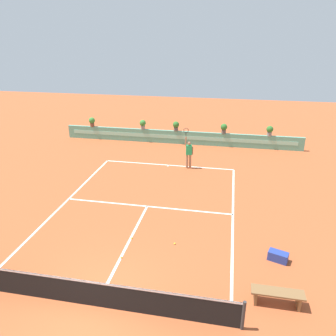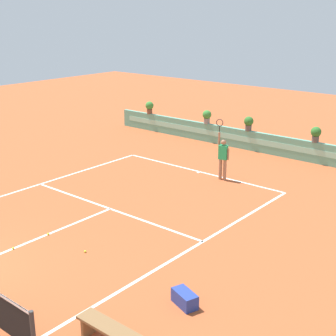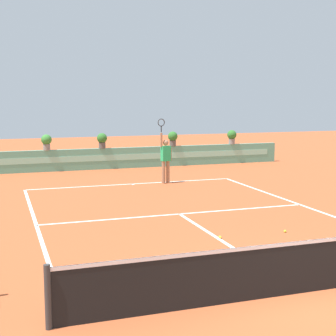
# 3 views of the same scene
# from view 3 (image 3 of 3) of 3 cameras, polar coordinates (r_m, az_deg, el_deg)

# --- Properties ---
(ground_plane) EXTENTS (60.00, 60.00, 0.00)m
(ground_plane) POSITION_cam_3_polar(r_m,az_deg,el_deg) (14.68, 1.85, -5.53)
(ground_plane) COLOR #A84C28
(court_lines) EXTENTS (8.32, 11.94, 0.01)m
(court_lines) POSITION_cam_3_polar(r_m,az_deg,el_deg) (15.33, 0.90, -4.92)
(court_lines) COLOR white
(court_lines) RESTS_ON ground
(net) EXTENTS (8.92, 0.10, 1.00)m
(net) POSITION_cam_3_polar(r_m,az_deg,el_deg) (9.38, 15.07, -10.45)
(net) COLOR #333333
(net) RESTS_ON ground
(back_wall_barrier) EXTENTS (18.00, 0.21, 1.00)m
(back_wall_barrier) POSITION_cam_3_polar(r_m,az_deg,el_deg) (24.45, -6.74, 1.07)
(back_wall_barrier) COLOR #599E84
(back_wall_barrier) RESTS_ON ground
(tennis_player) EXTENTS (0.61, 0.28, 2.58)m
(tennis_player) POSITION_cam_3_polar(r_m,az_deg,el_deg) (20.18, -0.27, 1.23)
(tennis_player) COLOR #9E7051
(tennis_player) RESTS_ON ground
(tennis_ball_near_baseline) EXTENTS (0.07, 0.07, 0.07)m
(tennis_ball_near_baseline) POSITION_cam_3_polar(r_m,az_deg,el_deg) (12.58, 5.86, -7.72)
(tennis_ball_near_baseline) COLOR #CCE033
(tennis_ball_near_baseline) RESTS_ON ground
(tennis_ball_mid_court) EXTENTS (0.07, 0.07, 0.07)m
(tennis_ball_mid_court) POSITION_cam_3_polar(r_m,az_deg,el_deg) (13.38, 13.00, -6.93)
(tennis_ball_mid_court) COLOR #CCE033
(tennis_ball_mid_court) RESTS_ON ground
(tennis_ball_by_sideline) EXTENTS (0.07, 0.07, 0.07)m
(tennis_ball_by_sideline) POSITION_cam_3_polar(r_m,az_deg,el_deg) (11.48, 8.44, -9.32)
(tennis_ball_by_sideline) COLOR #CCE033
(tennis_ball_by_sideline) RESTS_ON ground
(potted_plant_right) EXTENTS (0.48, 0.48, 0.72)m
(potted_plant_right) POSITION_cam_3_polar(r_m,az_deg,el_deg) (25.23, 0.54, 3.42)
(potted_plant_right) COLOR #514C47
(potted_plant_right) RESTS_ON back_wall_barrier
(potted_plant_centre) EXTENTS (0.48, 0.48, 0.72)m
(potted_plant_centre) POSITION_cam_3_polar(r_m,az_deg,el_deg) (24.30, -7.42, 3.18)
(potted_plant_centre) COLOR #514C47
(potted_plant_centre) RESTS_ON back_wall_barrier
(potted_plant_left) EXTENTS (0.48, 0.48, 0.72)m
(potted_plant_left) POSITION_cam_3_polar(r_m,az_deg,el_deg) (23.93, -13.49, 2.95)
(potted_plant_left) COLOR gray
(potted_plant_left) RESTS_ON back_wall_barrier
(potted_plant_far_right) EXTENTS (0.48, 0.48, 0.72)m
(potted_plant_far_right) POSITION_cam_3_polar(r_m,az_deg,el_deg) (26.48, 7.18, 3.57)
(potted_plant_far_right) COLOR gray
(potted_plant_far_right) RESTS_ON back_wall_barrier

